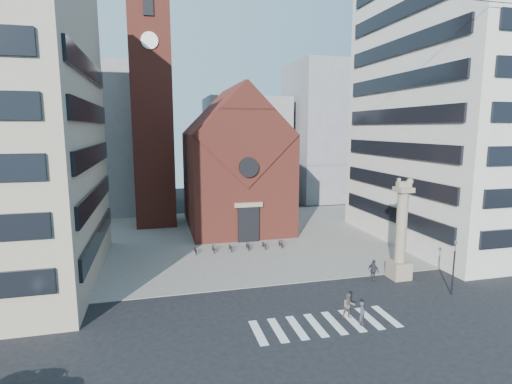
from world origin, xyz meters
TOP-DOWN VIEW (x-y plane):
  - ground at (0.00, 0.00)m, footprint 120.00×120.00m
  - piazza at (0.00, 19.00)m, footprint 46.00×30.00m
  - zebra_crossing at (0.55, -3.00)m, footprint 10.20×3.20m
  - church at (0.00, 25.04)m, footprint 12.00×16.65m
  - campanile at (-10.00, 28.00)m, footprint 5.50×5.50m
  - building_right at (24.00, 12.00)m, footprint 18.00×22.00m
  - bg_block_left at (-20.00, 40.00)m, footprint 16.00×14.00m
  - bg_block_mid at (6.00, 45.00)m, footprint 14.00×12.00m
  - bg_block_right at (22.00, 42.00)m, footprint 16.00×14.00m
  - lion_column at (10.01, 3.00)m, footprint 1.63×1.60m
  - traffic_light at (12.00, -1.00)m, footprint 0.13×0.16m
  - pedestrian_0 at (2.83, -3.69)m, footprint 0.69×0.65m
  - pedestrian_1 at (2.42, -2.61)m, footprint 0.96×0.81m
  - pedestrian_2 at (7.58, 3.00)m, footprint 0.83×1.16m
  - scooter_0 at (-6.23, 13.92)m, footprint 0.58×1.56m
  - scooter_1 at (-4.41, 13.92)m, footprint 0.46×1.51m
  - scooter_2 at (-2.59, 13.92)m, footprint 0.58×1.56m
  - scooter_3 at (-0.77, 13.92)m, footprint 0.46×1.51m
  - scooter_4 at (1.05, 13.92)m, footprint 0.58×1.56m
  - scooter_5 at (2.87, 13.92)m, footprint 0.46×1.51m

SIDE VIEW (x-z plane):
  - ground at x=0.00m, z-range 0.00..0.00m
  - zebra_crossing at x=0.55m, z-range 0.00..0.01m
  - piazza at x=0.00m, z-range 0.00..0.05m
  - scooter_0 at x=-6.23m, z-range 0.05..0.86m
  - scooter_2 at x=-2.59m, z-range 0.05..0.86m
  - scooter_4 at x=1.05m, z-range 0.05..0.86m
  - scooter_1 at x=-4.41m, z-range 0.05..0.95m
  - scooter_3 at x=-0.77m, z-range 0.05..0.95m
  - scooter_5 at x=2.87m, z-range 0.05..0.95m
  - pedestrian_0 at x=2.83m, z-range 0.00..1.59m
  - pedestrian_1 at x=2.42m, z-range 0.00..1.78m
  - pedestrian_2 at x=7.58m, z-range 0.00..1.82m
  - traffic_light at x=12.00m, z-range 0.14..4.44m
  - lion_column at x=10.01m, z-range -0.88..7.79m
  - church at x=0.00m, z-range -1.02..16.98m
  - bg_block_mid at x=6.00m, z-range 0.00..18.00m
  - bg_block_left at x=-20.00m, z-range 0.00..22.00m
  - bg_block_right at x=22.00m, z-range 0.00..24.00m
  - campanile at x=-10.00m, z-range 0.14..31.34m
  - building_right at x=24.00m, z-range 0.00..32.00m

